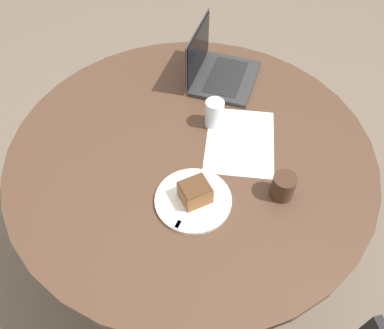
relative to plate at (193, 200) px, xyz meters
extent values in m
plane|color=#6B5B4C|center=(-0.23, 0.05, -0.72)|extent=(12.00, 12.00, 0.00)
cylinder|color=#4C3323|center=(-0.23, 0.05, -0.71)|extent=(0.50, 0.50, 0.02)
cylinder|color=#4C3323|center=(-0.23, 0.05, -0.37)|extent=(0.10, 0.10, 0.66)
cylinder|color=#4C3323|center=(-0.23, 0.05, -0.02)|extent=(1.30, 1.30, 0.03)
cube|color=white|center=(-0.21, 0.22, 0.00)|extent=(0.39, 0.34, 0.00)
cylinder|color=silver|center=(0.00, 0.00, 0.00)|extent=(0.24, 0.24, 0.01)
cube|color=brown|center=(0.00, 0.01, 0.04)|extent=(0.10, 0.10, 0.06)
cube|color=#4D311C|center=(0.00, 0.01, 0.07)|extent=(0.09, 0.10, 0.00)
cube|color=silver|center=(0.02, -0.02, 0.01)|extent=(0.14, 0.11, 0.00)
cube|color=silver|center=(0.08, -0.07, 0.01)|extent=(0.04, 0.04, 0.00)
cylinder|color=#3D2619|center=(0.04, 0.28, 0.04)|extent=(0.07, 0.07, 0.09)
cylinder|color=silver|center=(-0.32, 0.15, 0.05)|extent=(0.07, 0.07, 0.11)
cube|color=#2D2D2D|center=(-0.56, 0.27, 0.00)|extent=(0.38, 0.36, 0.02)
cube|color=black|center=(-0.56, 0.27, 0.01)|extent=(0.28, 0.24, 0.00)
cube|color=#2D2D2D|center=(-0.62, 0.16, 0.11)|extent=(0.26, 0.16, 0.20)
cube|color=black|center=(-0.62, 0.17, 0.11)|extent=(0.24, 0.15, 0.19)
camera|label=1|loc=(0.64, -0.15, 0.99)|focal=35.00mm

